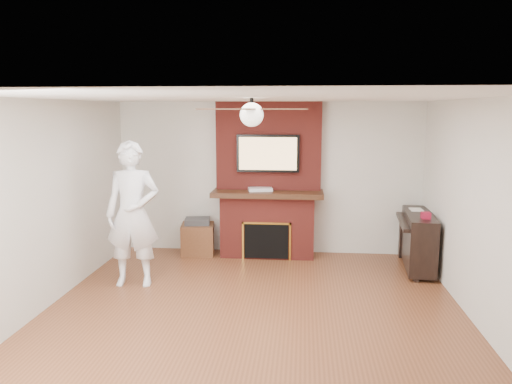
# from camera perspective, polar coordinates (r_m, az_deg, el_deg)

# --- Properties ---
(room_shell) EXTENTS (5.36, 5.86, 2.86)m
(room_shell) POSITION_cam_1_polar(r_m,az_deg,el_deg) (5.57, -0.49, -2.24)
(room_shell) COLOR brown
(room_shell) RESTS_ON ground
(fireplace) EXTENTS (1.78, 0.64, 2.50)m
(fireplace) POSITION_cam_1_polar(r_m,az_deg,el_deg) (8.11, 1.38, -0.37)
(fireplace) COLOR maroon
(fireplace) RESTS_ON ground
(tv) EXTENTS (1.00, 0.08, 0.60)m
(tv) POSITION_cam_1_polar(r_m,az_deg,el_deg) (7.98, 1.37, 4.42)
(tv) COLOR black
(tv) RESTS_ON fireplace
(ceiling_fan) EXTENTS (1.21, 1.21, 0.31)m
(ceiling_fan) POSITION_cam_1_polar(r_m,az_deg,el_deg) (5.46, -0.50, 8.95)
(ceiling_fan) COLOR black
(ceiling_fan) RESTS_ON room_shell
(person) EXTENTS (0.77, 0.55, 1.97)m
(person) POSITION_cam_1_polar(r_m,az_deg,el_deg) (6.91, -13.92, -2.46)
(person) COLOR white
(person) RESTS_ON ground
(side_table) EXTENTS (0.59, 0.59, 0.60)m
(side_table) POSITION_cam_1_polar(r_m,az_deg,el_deg) (8.36, -6.67, -5.17)
(side_table) COLOR #512C17
(side_table) RESTS_ON ground
(piano) EXTENTS (0.60, 1.34, 0.94)m
(piano) POSITION_cam_1_polar(r_m,az_deg,el_deg) (7.86, 18.03, -5.17)
(piano) COLOR black
(piano) RESTS_ON ground
(cable_box) EXTENTS (0.41, 0.29, 0.05)m
(cable_box) POSITION_cam_1_polar(r_m,az_deg,el_deg) (8.01, 0.49, 0.31)
(cable_box) COLOR silver
(cable_box) RESTS_ON fireplace
(candle_orange) EXTENTS (0.08, 0.08, 0.13)m
(candle_orange) POSITION_cam_1_polar(r_m,az_deg,el_deg) (8.16, 0.58, -7.03)
(candle_orange) COLOR orange
(candle_orange) RESTS_ON ground
(candle_green) EXTENTS (0.07, 0.07, 0.10)m
(candle_green) POSITION_cam_1_polar(r_m,az_deg,el_deg) (8.08, 1.28, -7.30)
(candle_green) COLOR #327830
(candle_green) RESTS_ON ground
(candle_cream) EXTENTS (0.08, 0.08, 0.12)m
(candle_cream) POSITION_cam_1_polar(r_m,az_deg,el_deg) (8.10, 1.50, -7.20)
(candle_cream) COLOR #F4EEC2
(candle_cream) RESTS_ON ground
(candle_blue) EXTENTS (0.06, 0.06, 0.07)m
(candle_blue) POSITION_cam_1_polar(r_m,az_deg,el_deg) (8.09, 2.81, -7.39)
(candle_blue) COLOR #3657A4
(candle_blue) RESTS_ON ground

